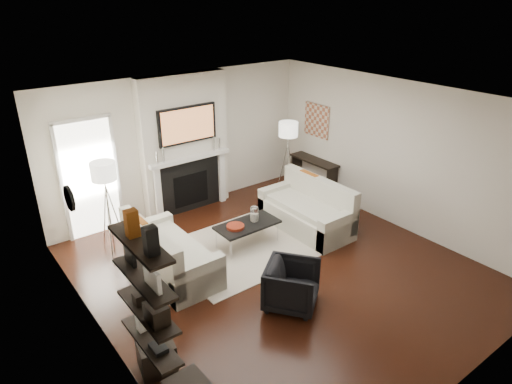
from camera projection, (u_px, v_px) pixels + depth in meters
room_envelope at (281, 193)px, 6.73m from camera, size 6.00×6.00×6.00m
chimney_breast at (185, 144)px, 8.82m from camera, size 1.80×0.25×2.70m
fireplace_surround at (191, 186)px, 9.06m from camera, size 1.30×0.02×1.04m
firebox at (191, 189)px, 9.08m from camera, size 0.75×0.02×0.65m
mantel_pilaster_l at (158, 194)px, 8.63m from camera, size 0.12×0.08×1.10m
mantel_pilaster_r at (222, 177)px, 9.42m from camera, size 0.12×0.08×1.10m
mantel_shelf at (190, 158)px, 8.78m from camera, size 1.70×0.18×0.07m
tv_body at (187, 125)px, 8.52m from camera, size 1.20×0.06×0.70m
tv_screen at (188, 125)px, 8.50m from camera, size 1.10×0.00×0.62m
candlestick_l_tall at (163, 155)px, 8.40m from camera, size 0.04×0.04×0.30m
candlestick_l_short at (157, 158)px, 8.34m from camera, size 0.04×0.04×0.24m
candlestick_r_tall at (214, 143)px, 9.01m from camera, size 0.04×0.04×0.30m
candlestick_r_short at (219, 144)px, 9.10m from camera, size 0.04×0.04×0.24m
hallway_panel at (90, 179)px, 7.99m from camera, size 0.90×0.02×2.10m
door_trim_l at (62, 186)px, 7.71m from camera, size 0.06×0.06×2.16m
door_trim_r at (117, 173)px, 8.24m from camera, size 0.06×0.06×2.16m
door_trim_top at (81, 119)px, 7.53m from camera, size 1.02×0.06×0.06m
rug at (246, 247)px, 7.92m from camera, size 2.60×2.00×0.01m
loveseat_left_base at (172, 261)px, 7.13m from camera, size 0.85×1.80×0.42m
loveseat_left_back at (151, 251)px, 6.82m from camera, size 0.18×1.80×0.80m
loveseat_left_arm_n at (199, 280)px, 6.51m from camera, size 0.85×0.18×0.60m
loveseat_left_arm_s at (149, 236)px, 7.68m from camera, size 0.85×0.18×0.60m
loveseat_left_cushion at (174, 246)px, 7.05m from camera, size 0.63×1.44×0.10m
pillow_left_orange at (141, 231)px, 6.95m from camera, size 0.10×0.42×0.42m
pillow_left_charcoal at (158, 248)px, 6.52m from camera, size 0.10×0.40×0.40m
loveseat_right_base at (305, 218)px, 8.47m from camera, size 0.85×1.80×0.42m
loveseat_right_back at (319, 198)px, 8.52m from camera, size 0.18×1.80×0.80m
loveseat_right_arm_n at (338, 231)px, 7.84m from camera, size 0.85×0.18×0.60m
loveseat_right_arm_s at (277, 199)px, 9.02m from camera, size 0.85×0.18×0.60m
loveseat_right_cushion at (304, 206)px, 8.33m from camera, size 0.63×1.44×0.10m
pillow_right_orange at (309, 183)px, 8.66m from camera, size 0.10×0.42×0.42m
pillow_right_charcoal at (332, 194)px, 8.22m from camera, size 0.10×0.40×0.40m
coffee_table at (247, 225)px, 7.83m from camera, size 1.10×0.55×0.04m
coffee_leg_nw at (231, 250)px, 7.48m from camera, size 0.02×0.02×0.38m
coffee_leg_ne at (278, 232)px, 8.03m from camera, size 0.02×0.02×0.38m
coffee_leg_sw at (216, 239)px, 7.80m from camera, size 0.02×0.02×0.38m
coffee_leg_se at (262, 222)px, 8.35m from camera, size 0.02×0.02×0.38m
hurricane_glass at (254, 214)px, 7.85m from camera, size 0.14×0.14×0.25m
hurricane_candle at (254, 217)px, 7.87m from camera, size 0.11×0.11×0.16m
copper_bowl at (235, 227)px, 7.67m from camera, size 0.30×0.30×0.05m
armchair at (292, 283)px, 6.34m from camera, size 0.96×0.95×0.72m
lamp_left_post at (110, 218)px, 7.61m from camera, size 0.02×0.02×1.20m
lamp_left_shade at (103, 171)px, 7.26m from camera, size 0.40×0.40×0.30m
lamp_left_leg_a at (116, 217)px, 7.67m from camera, size 0.25×0.02×1.23m
lamp_left_leg_b at (105, 217)px, 7.65m from camera, size 0.14×0.22×1.23m
lamp_left_leg_c at (109, 222)px, 7.51m from camera, size 0.14×0.22×1.23m
lamp_right_post at (287, 168)px, 9.76m from camera, size 0.02×0.02×1.20m
lamp_right_shade at (288, 129)px, 9.41m from camera, size 0.40×0.40×0.30m
lamp_right_leg_a at (291, 167)px, 9.82m from camera, size 0.25×0.02×1.23m
lamp_right_leg_b at (282, 167)px, 9.80m from camera, size 0.14×0.22×1.23m
lamp_right_leg_c at (288, 169)px, 9.66m from camera, size 0.14×0.22×1.23m
console_top at (314, 160)px, 9.79m from camera, size 0.35×1.20×0.04m
console_leg_n at (332, 184)px, 9.54m from camera, size 0.30×0.04×0.71m
console_leg_s at (296, 169)px, 10.34m from camera, size 0.30×0.04×0.71m
wall_art at (317, 121)px, 9.65m from camera, size 0.03×0.70×0.70m
shelf_bottom at (151, 341)px, 4.82m from camera, size 0.25×1.00×0.03m
shelf_lower at (148, 311)px, 4.66m from camera, size 0.25×1.00×0.04m
shelf_upper at (144, 278)px, 4.50m from camera, size 0.25×1.00×0.04m
shelf_top at (139, 243)px, 4.33m from camera, size 0.25×1.00×0.04m
decor_magfile_a at (151, 241)px, 4.06m from camera, size 0.12×0.10×0.28m
decor_magfile_b at (132, 223)px, 4.36m from camera, size 0.12×0.10×0.28m
decor_frame_a at (152, 278)px, 4.28m from camera, size 0.04×0.30×0.22m
decor_frame_b at (130, 256)px, 4.67m from camera, size 0.04×0.22×0.18m
decor_wine_rack at (157, 313)px, 4.44m from camera, size 0.18×0.25×0.20m
decor_box_small at (141, 298)px, 4.73m from camera, size 0.15×0.12×0.12m
decor_books at (158, 348)px, 4.68m from camera, size 0.14×0.20×0.05m
decor_box_tall at (142, 323)px, 4.93m from camera, size 0.10×0.10×0.18m
clock_rim at (69, 198)px, 5.73m from camera, size 0.04×0.34×0.34m
clock_face at (71, 198)px, 5.74m from camera, size 0.01×0.29×0.29m
ottoman_near at (157, 356)px, 5.31m from camera, size 0.47×0.47×0.40m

